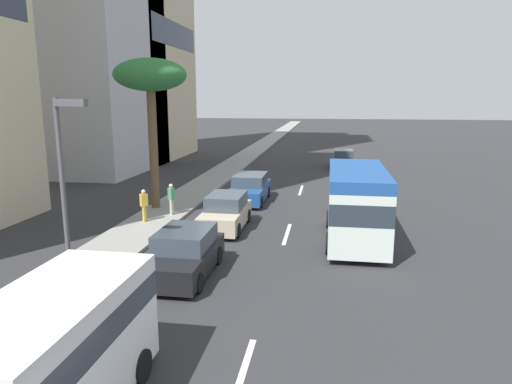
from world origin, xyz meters
name	(u,v)px	position (x,y,z in m)	size (l,w,h in m)	color
ground_plane	(305,176)	(31.50, 0.00, 0.00)	(198.00, 198.00, 0.00)	#2D2D30
sidewalk_right	(222,173)	(31.50, 6.61, 0.07)	(162.00, 2.54, 0.15)	gray
lane_stripe_near	(241,378)	(5.15, 0.00, 0.01)	(3.20, 0.16, 0.01)	silver
lane_stripe_mid	(287,234)	(15.93, 0.00, 0.01)	(3.20, 0.16, 0.01)	silver
lane_stripe_far	(301,190)	(25.83, 0.00, 0.01)	(3.20, 0.16, 0.01)	silver
car_lead	(226,213)	(16.39, 2.87, 0.75)	(4.11, 1.81, 1.59)	beige
minibus_second	(356,202)	(15.40, -2.92, 1.68)	(6.35, 2.41, 3.07)	silver
car_third	(250,188)	(22.19, 2.76, 0.75)	(4.71, 1.96, 1.57)	#1E478C
car_fourth	(184,254)	(10.63, 3.00, 0.74)	(4.14, 1.91, 1.57)	black
car_fifth	(343,159)	(36.20, -2.97, 0.75)	(4.17, 1.80, 1.58)	black
van_sixth	(55,351)	(3.30, 3.06, 1.44)	(4.68, 2.20, 2.53)	white
pedestrian_near_lamp	(144,204)	(16.43, 6.84, 0.99)	(0.39, 0.37, 1.54)	gold
pedestrian_mid_block	(171,198)	(17.89, 6.00, 1.01)	(0.36, 0.39, 1.58)	beige
palm_tree	(150,79)	(19.28, 7.38, 6.86)	(3.70, 3.70, 7.75)	brown
street_lamp	(66,174)	(8.21, 5.61, 3.80)	(0.24, 0.97, 5.79)	#4C4C51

